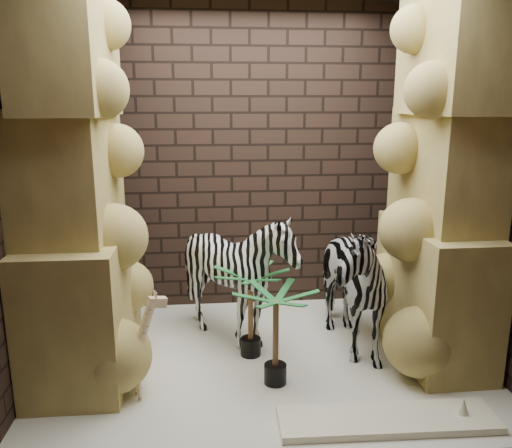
{
  "coord_description": "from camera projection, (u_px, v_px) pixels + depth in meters",
  "views": [
    {
      "loc": [
        -0.44,
        -3.84,
        2.08
      ],
      "look_at": [
        -0.05,
        0.15,
        1.12
      ],
      "focal_mm": 36.15,
      "sensor_mm": 36.0,
      "label": 1
    }
  ],
  "objects": [
    {
      "name": "floor",
      "position": [
        263.0,
        359.0,
        4.25
      ],
      "size": [
        3.5,
        3.5,
        0.0
      ],
      "primitive_type": "plane",
      "color": "silver",
      "rests_on": "ground"
    },
    {
      "name": "wall_back",
      "position": [
        250.0,
        161.0,
        5.11
      ],
      "size": [
        3.5,
        0.0,
        3.5
      ],
      "primitive_type": "plane",
      "rotation": [
        1.57,
        0.0,
        0.0
      ],
      "color": "black",
      "rests_on": "ground"
    },
    {
      "name": "wall_front",
      "position": [
        291.0,
        214.0,
        2.69
      ],
      "size": [
        3.5,
        0.0,
        3.5
      ],
      "primitive_type": "plane",
      "rotation": [
        -1.57,
        0.0,
        0.0
      ],
      "color": "black",
      "rests_on": "ground"
    },
    {
      "name": "wall_left",
      "position": [
        24.0,
        183.0,
        3.73
      ],
      "size": [
        0.0,
        3.0,
        3.0
      ],
      "primitive_type": "plane",
      "rotation": [
        1.57,
        0.0,
        1.57
      ],
      "color": "black",
      "rests_on": "ground"
    },
    {
      "name": "wall_right",
      "position": [
        484.0,
        176.0,
        4.06
      ],
      "size": [
        0.0,
        3.0,
        3.0
      ],
      "primitive_type": "plane",
      "rotation": [
        1.57,
        0.0,
        -1.57
      ],
      "color": "black",
      "rests_on": "ground"
    },
    {
      "name": "rock_pillar_left",
      "position": [
        74.0,
        182.0,
        3.76
      ],
      "size": [
        0.68,
        1.3,
        3.0
      ],
      "primitive_type": null,
      "color": "tan",
      "rests_on": "floor"
    },
    {
      "name": "rock_pillar_right",
      "position": [
        444.0,
        176.0,
        4.03
      ],
      "size": [
        0.58,
        1.25,
        3.0
      ],
      "primitive_type": null,
      "color": "tan",
      "rests_on": "floor"
    },
    {
      "name": "zebra_right",
      "position": [
        342.0,
        270.0,
        4.33
      ],
      "size": [
        0.77,
        1.24,
        1.38
      ],
      "primitive_type": "imported",
      "rotation": [
        0.0,
        0.0,
        0.13
      ],
      "color": "white",
      "rests_on": "floor"
    },
    {
      "name": "zebra_left",
      "position": [
        238.0,
        282.0,
        4.44
      ],
      "size": [
        1.04,
        1.26,
        1.1
      ],
      "primitive_type": "imported",
      "rotation": [
        0.0,
        0.0,
        -0.05
      ],
      "color": "white",
      "rests_on": "floor"
    },
    {
      "name": "giraffe_toy",
      "position": [
        121.0,
        350.0,
        3.56
      ],
      "size": [
        0.44,
        0.28,
        0.8
      ],
      "primitive_type": null,
      "rotation": [
        0.0,
        0.0,
        0.39
      ],
      "color": "beige",
      "rests_on": "floor"
    },
    {
      "name": "palm_front",
      "position": [
        251.0,
        312.0,
        4.24
      ],
      "size": [
        0.36,
        0.36,
        0.77
      ],
      "primitive_type": null,
      "color": "#10521D",
      "rests_on": "floor"
    },
    {
      "name": "palm_back",
      "position": [
        276.0,
        337.0,
        3.81
      ],
      "size": [
        0.36,
        0.36,
        0.76
      ],
      "primitive_type": null,
      "color": "#10521D",
      "rests_on": "floor"
    },
    {
      "name": "surfboard",
      "position": [
        388.0,
        420.0,
        3.4
      ],
      "size": [
        1.45,
        0.4,
        0.05
      ],
      "primitive_type": "cube",
      "rotation": [
        0.0,
        0.0,
        -0.03
      ],
      "color": "white",
      "rests_on": "floor"
    }
  ]
}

